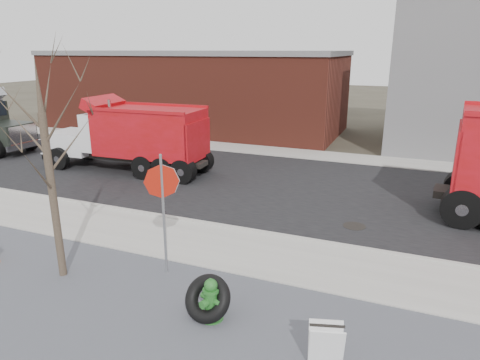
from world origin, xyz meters
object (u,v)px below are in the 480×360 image
at_px(truck_tire, 208,299).
at_px(stop_sign, 163,195).
at_px(fire_hydrant, 211,301).
at_px(sandwich_board, 326,345).
at_px(dump_truck_red_b, 132,135).

bearing_deg(truck_tire, stop_sign, 144.08).
relative_size(truck_tire, stop_sign, 0.36).
height_order(fire_hydrant, stop_sign, stop_sign).
distance_m(fire_hydrant, truck_tire, 0.10).
bearing_deg(sandwich_board, stop_sign, 140.96).
xyz_separation_m(truck_tire, sandwich_board, (2.53, -0.52, -0.00)).
bearing_deg(truck_tire, dump_truck_red_b, 132.74).
bearing_deg(dump_truck_red_b, stop_sign, 128.10).
distance_m(sandwich_board, dump_truck_red_b, 14.14).
distance_m(fire_hydrant, stop_sign, 2.81).
xyz_separation_m(stop_sign, dump_truck_red_b, (-6.30, 7.45, -0.37)).
height_order(truck_tire, dump_truck_red_b, dump_truck_red_b).
xyz_separation_m(fire_hydrant, sandwich_board, (2.44, -0.48, 0.01)).
bearing_deg(stop_sign, fire_hydrant, -46.19).
bearing_deg(truck_tire, fire_hydrant, -24.06).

